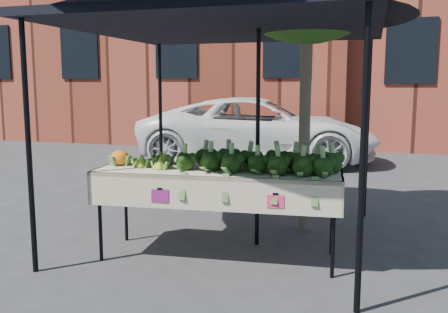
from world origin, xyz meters
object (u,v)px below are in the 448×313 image
table (218,214)px  street_tree (306,68)px  canopy (228,118)px  vehicle (259,44)px

table → street_tree: 2.02m
street_tree → canopy: bearing=-140.6°
canopy → vehicle: (-0.90, 5.52, 1.24)m
canopy → vehicle: bearing=99.3°
table → canopy: (-0.07, 0.59, 0.92)m
canopy → vehicle: 5.73m
table → canopy: canopy is taller
vehicle → street_tree: size_ratio=1.36×
canopy → vehicle: size_ratio=0.61×
vehicle → street_tree: (1.65, -4.91, -0.69)m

